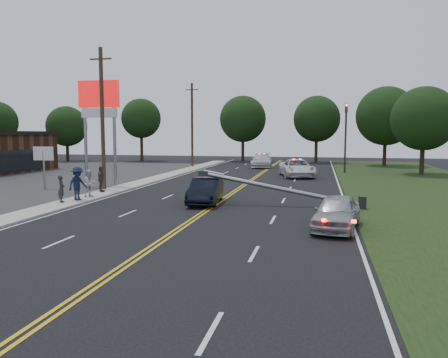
% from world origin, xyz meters
% --- Properties ---
extents(ground, '(120.00, 120.00, 0.00)m').
position_xyz_m(ground, '(0.00, 0.00, 0.00)').
color(ground, black).
rests_on(ground, ground).
extents(sidewalk, '(1.80, 70.00, 0.12)m').
position_xyz_m(sidewalk, '(-8.40, 10.00, 0.06)').
color(sidewalk, '#ABA69A').
rests_on(sidewalk, ground).
extents(centerline_yellow, '(0.36, 80.00, 0.00)m').
position_xyz_m(centerline_yellow, '(0.00, 10.00, 0.01)').
color(centerline_yellow, gold).
rests_on(centerline_yellow, ground).
extents(pylon_sign, '(3.20, 0.35, 8.00)m').
position_xyz_m(pylon_sign, '(-10.50, 14.00, 6.00)').
color(pylon_sign, gray).
rests_on(pylon_sign, ground).
extents(small_sign, '(1.60, 0.14, 3.10)m').
position_xyz_m(small_sign, '(-14.00, 12.00, 2.33)').
color(small_sign, gray).
rests_on(small_sign, ground).
extents(traffic_signal, '(0.28, 0.41, 7.05)m').
position_xyz_m(traffic_signal, '(8.30, 30.00, 4.21)').
color(traffic_signal, '#2D2D30').
rests_on(traffic_signal, ground).
extents(fallen_streetlight, '(9.36, 0.44, 1.91)m').
position_xyz_m(fallen_streetlight, '(4.19, 8.00, 0.92)').
color(fallen_streetlight, '#2D2D30').
rests_on(fallen_streetlight, ground).
extents(utility_pole_mid, '(1.60, 0.28, 10.00)m').
position_xyz_m(utility_pole_mid, '(-9.20, 12.00, 5.08)').
color(utility_pole_mid, '#382619').
rests_on(utility_pole_mid, ground).
extents(utility_pole_far, '(1.60, 0.28, 10.00)m').
position_xyz_m(utility_pole_far, '(-9.20, 34.00, 5.08)').
color(utility_pole_far, '#382619').
rests_on(utility_pole_far, ground).
extents(tree_4, '(5.81, 5.81, 7.98)m').
position_xyz_m(tree_4, '(-30.21, 40.89, 5.07)').
color(tree_4, black).
rests_on(tree_4, ground).
extents(tree_5, '(5.77, 5.77, 9.13)m').
position_xyz_m(tree_5, '(-19.95, 43.96, 6.23)').
color(tree_5, black).
rests_on(tree_5, ground).
extents(tree_6, '(6.72, 6.72, 9.48)m').
position_xyz_m(tree_6, '(-5.26, 46.55, 6.12)').
color(tree_6, black).
rests_on(tree_6, ground).
extents(tree_7, '(6.42, 6.42, 9.27)m').
position_xyz_m(tree_7, '(5.23, 46.19, 6.05)').
color(tree_7, black).
rests_on(tree_7, ground).
extents(tree_8, '(7.32, 7.32, 9.87)m').
position_xyz_m(tree_8, '(13.71, 41.49, 6.20)').
color(tree_8, black).
rests_on(tree_8, ground).
extents(tree_9, '(6.25, 6.25, 8.63)m').
position_xyz_m(tree_9, '(15.64, 29.83, 5.50)').
color(tree_9, black).
rests_on(tree_9, ground).
extents(crashed_sedan, '(1.97, 4.61, 1.48)m').
position_xyz_m(crashed_sedan, '(-0.66, 8.03, 0.74)').
color(crashed_sedan, black).
rests_on(crashed_sedan, ground).
extents(waiting_sedan, '(2.42, 4.51, 1.46)m').
position_xyz_m(waiting_sedan, '(6.56, 2.54, 0.73)').
color(waiting_sedan, '#A8ACB0').
rests_on(waiting_sedan, ground).
extents(emergency_a, '(4.04, 6.40, 1.65)m').
position_xyz_m(emergency_a, '(3.70, 24.97, 0.82)').
color(emergency_a, silver).
rests_on(emergency_a, ground).
extents(emergency_b, '(2.69, 5.80, 1.64)m').
position_xyz_m(emergency_b, '(-1.02, 35.58, 0.82)').
color(emergency_b, silver).
rests_on(emergency_b, ground).
extents(bystander_a, '(0.57, 0.67, 1.56)m').
position_xyz_m(bystander_a, '(-8.70, 5.96, 0.90)').
color(bystander_a, '#282830').
rests_on(bystander_a, sidewalk).
extents(bystander_b, '(0.87, 0.98, 1.69)m').
position_xyz_m(bystander_b, '(-8.22, 8.31, 0.97)').
color(bystander_b, silver).
rests_on(bystander_b, sidewalk).
extents(bystander_c, '(1.09, 1.44, 1.98)m').
position_xyz_m(bystander_c, '(-8.19, 6.85, 1.11)').
color(bystander_c, '#171C39').
rests_on(bystander_c, sidewalk).
extents(bystander_d, '(0.62, 1.10, 1.77)m').
position_xyz_m(bystander_d, '(-8.69, 10.59, 1.01)').
color(bystander_d, '#4F453F').
rests_on(bystander_d, sidewalk).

